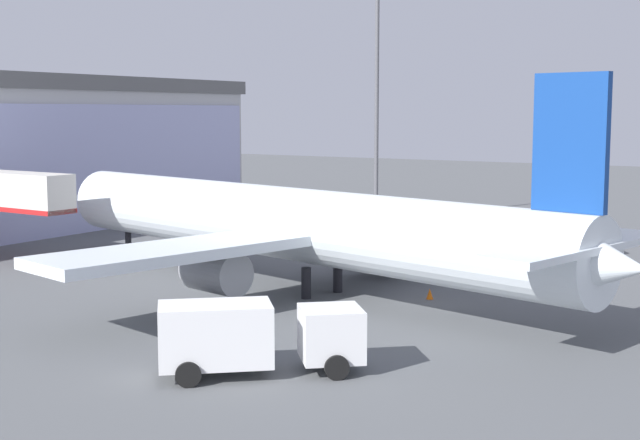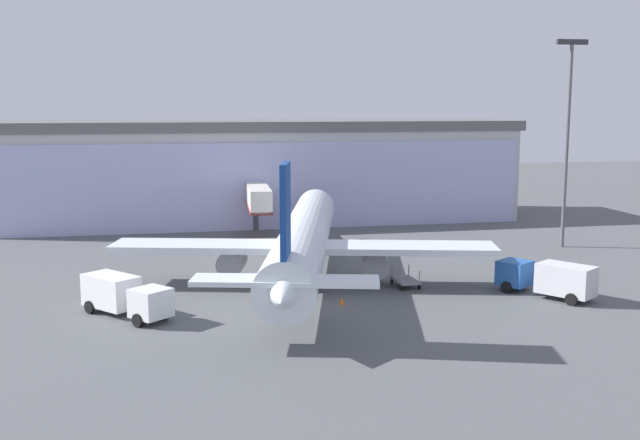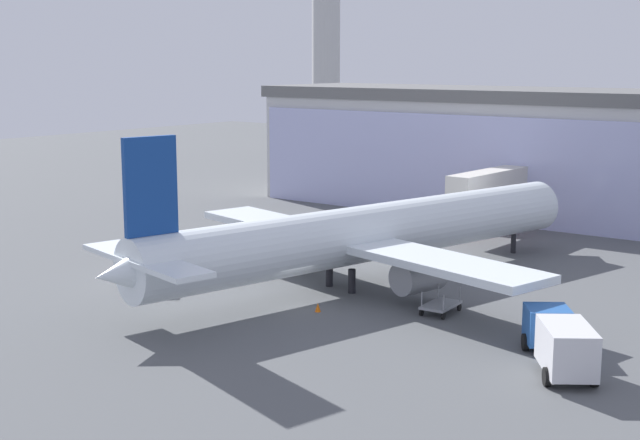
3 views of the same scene
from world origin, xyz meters
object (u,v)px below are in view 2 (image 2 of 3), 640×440
(apron_light_mast, at_px, (568,127))
(fuel_truck, at_px, (549,278))
(airplane, at_px, (304,240))
(catering_truck, at_px, (124,295))
(baggage_cart, at_px, (405,281))
(jet_bridge, at_px, (258,198))
(safety_cone_wingtip, at_px, (145,295))
(safety_cone_nose, at_px, (342,301))

(apron_light_mast, relative_size, fuel_truck, 2.86)
(airplane, xyz_separation_m, catering_truck, (-13.59, -7.52, -2.00))
(fuel_truck, relative_size, baggage_cart, 2.45)
(jet_bridge, xyz_separation_m, baggage_cart, (9.39, -24.60, -3.75))
(jet_bridge, bearing_deg, airplane, -173.85)
(fuel_truck, height_order, baggage_cart, fuel_truck)
(safety_cone_wingtip, bearing_deg, fuel_truck, -8.79)
(apron_light_mast, relative_size, safety_cone_nose, 37.32)
(airplane, distance_m, catering_truck, 15.66)
(catering_truck, height_order, safety_cone_wingtip, catering_truck)
(apron_light_mast, xyz_separation_m, safety_cone_wingtip, (-40.53, -13.70, -11.77))
(airplane, xyz_separation_m, baggage_cart, (7.68, -2.91, -2.97))
(airplane, bearing_deg, safety_cone_wingtip, 117.00)
(fuel_truck, relative_size, safety_cone_nose, 13.06)
(catering_truck, relative_size, safety_cone_wingtip, 12.54)
(jet_bridge, bearing_deg, safety_cone_wingtip, 158.30)
(airplane, distance_m, fuel_truck, 19.11)
(airplane, relative_size, safety_cone_nose, 72.29)
(apron_light_mast, distance_m, catering_truck, 46.60)
(safety_cone_nose, bearing_deg, jet_bridge, 96.61)
(safety_cone_nose, bearing_deg, fuel_truck, -2.08)
(catering_truck, distance_m, safety_cone_wingtip, 4.61)
(apron_light_mast, height_order, airplane, apron_light_mast)
(catering_truck, xyz_separation_m, safety_cone_wingtip, (1.13, 4.31, -1.19))
(airplane, relative_size, safety_cone_wingtip, 72.29)
(apron_light_mast, bearing_deg, catering_truck, -156.62)
(apron_light_mast, bearing_deg, airplane, -159.51)
(jet_bridge, distance_m, safety_cone_wingtip, 27.41)
(catering_truck, bearing_deg, baggage_cart, 60.26)
(jet_bridge, height_order, baggage_cart, jet_bridge)
(safety_cone_wingtip, bearing_deg, catering_truck, -104.72)
(safety_cone_wingtip, bearing_deg, apron_light_mast, 18.68)
(jet_bridge, relative_size, airplane, 0.30)
(catering_truck, relative_size, baggage_cart, 2.36)
(apron_light_mast, height_order, fuel_truck, apron_light_mast)
(baggage_cart, bearing_deg, apron_light_mast, -61.70)
(apron_light_mast, relative_size, catering_truck, 2.98)
(airplane, distance_m, baggage_cart, 8.73)
(airplane, bearing_deg, safety_cone_nose, -154.69)
(catering_truck, bearing_deg, jet_bridge, 115.90)
(jet_bridge, relative_size, safety_cone_wingtip, 21.99)
(airplane, bearing_deg, fuel_truck, -101.75)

